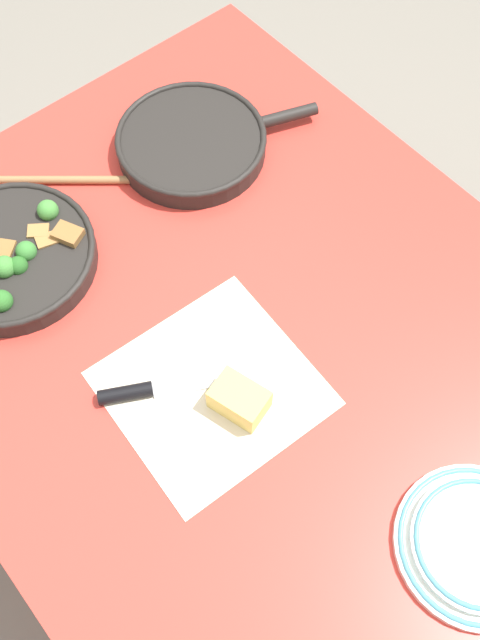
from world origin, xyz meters
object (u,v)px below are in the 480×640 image
object	(u,v)px
cheese_block	(239,400)
wooden_spoon	(114,180)
grater_knife	(153,389)
skillet_eggs	(193,142)
dinner_plate_stack	(477,544)
skillet_broccoli	(9,257)

from	to	relation	value
cheese_block	wooden_spoon	bearing A→B (deg)	167.51
grater_knife	wooden_spoon	bearing A→B (deg)	91.67
cheese_block	skillet_eggs	bearing A→B (deg)	149.50
skillet_eggs	grater_knife	bearing A→B (deg)	-115.01
dinner_plate_stack	wooden_spoon	bearing A→B (deg)	-179.35
grater_knife	dinner_plate_stack	xyz separation A→B (m)	(0.48, 0.21, 0.00)
wooden_spoon	grater_knife	bearing A→B (deg)	-77.05
skillet_eggs	wooden_spoon	size ratio (longest dim) A/B	1.18
skillet_broccoli	wooden_spoon	distance (m)	0.24
grater_knife	cheese_block	world-z (taller)	cheese_block
grater_knife	skillet_broccoli	bearing A→B (deg)	126.02
grater_knife	dinner_plate_stack	bearing A→B (deg)	-38.16
skillet_eggs	dinner_plate_stack	xyz separation A→B (m)	(0.83, -0.15, -0.01)
skillet_eggs	cheese_block	xyz separation A→B (m)	(0.46, -0.27, 0.00)
wooden_spoon	grater_knife	distance (m)	0.43
wooden_spoon	grater_knife	world-z (taller)	grater_knife
cheese_block	dinner_plate_stack	world-z (taller)	cheese_block
skillet_eggs	dinner_plate_stack	size ratio (longest dim) A/B	1.66
skillet_broccoli	cheese_block	bearing A→B (deg)	118.28
wooden_spoon	dinner_plate_stack	distance (m)	0.87
wooden_spoon	dinner_plate_stack	size ratio (longest dim) A/B	1.41
cheese_block	skillet_broccoli	bearing A→B (deg)	-163.82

